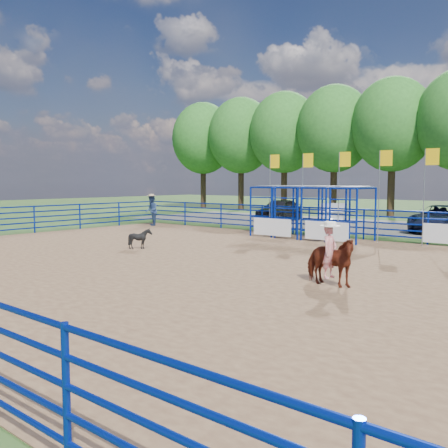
{
  "coord_description": "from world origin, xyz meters",
  "views": [
    {
      "loc": [
        10.16,
        -12.59,
        2.85
      ],
      "look_at": [
        -1.23,
        1.0,
        1.3
      ],
      "focal_mm": 40.0,
      "sensor_mm": 36.0,
      "label": 1
    }
  ],
  "objects_px": {
    "calf": "(140,239)",
    "car_c": "(441,219)",
    "car_a": "(279,210)",
    "horse_and_rider": "(330,255)",
    "car_b": "(334,214)",
    "spectator_cowboy": "(151,210)"
  },
  "relations": [
    {
      "from": "spectator_cowboy",
      "to": "car_a",
      "type": "relative_size",
      "value": 0.42
    },
    {
      "from": "horse_and_rider",
      "to": "car_b",
      "type": "height_order",
      "value": "horse_and_rider"
    },
    {
      "from": "calf",
      "to": "car_c",
      "type": "xyz_separation_m",
      "value": [
        7.36,
        15.23,
        0.29
      ]
    },
    {
      "from": "spectator_cowboy",
      "to": "car_a",
      "type": "bearing_deg",
      "value": 63.38
    },
    {
      "from": "horse_and_rider",
      "to": "car_a",
      "type": "relative_size",
      "value": 0.53
    },
    {
      "from": "car_b",
      "to": "calf",
      "type": "bearing_deg",
      "value": 64.52
    },
    {
      "from": "spectator_cowboy",
      "to": "car_b",
      "type": "xyz_separation_m",
      "value": [
        8.42,
        8.0,
        -0.28
      ]
    },
    {
      "from": "calf",
      "to": "car_c",
      "type": "relative_size",
      "value": 0.16
    },
    {
      "from": "car_c",
      "to": "car_a",
      "type": "bearing_deg",
      "value": 175.07
    },
    {
      "from": "car_c",
      "to": "horse_and_rider",
      "type": "bearing_deg",
      "value": -85.18
    },
    {
      "from": "horse_and_rider",
      "to": "car_b",
      "type": "distance_m",
      "value": 19.13
    },
    {
      "from": "spectator_cowboy",
      "to": "car_a",
      "type": "height_order",
      "value": "spectator_cowboy"
    },
    {
      "from": "horse_and_rider",
      "to": "calf",
      "type": "height_order",
      "value": "horse_and_rider"
    },
    {
      "from": "car_a",
      "to": "car_c",
      "type": "relative_size",
      "value": 0.87
    },
    {
      "from": "car_a",
      "to": "car_c",
      "type": "bearing_deg",
      "value": -9.52
    },
    {
      "from": "spectator_cowboy",
      "to": "car_b",
      "type": "height_order",
      "value": "spectator_cowboy"
    },
    {
      "from": "car_a",
      "to": "car_c",
      "type": "distance_m",
      "value": 10.95
    },
    {
      "from": "horse_and_rider",
      "to": "car_c",
      "type": "bearing_deg",
      "value": 97.2
    },
    {
      "from": "calf",
      "to": "spectator_cowboy",
      "type": "bearing_deg",
      "value": 50.25
    },
    {
      "from": "horse_and_rider",
      "to": "spectator_cowboy",
      "type": "relative_size",
      "value": 1.24
    },
    {
      "from": "car_a",
      "to": "car_b",
      "type": "relative_size",
      "value": 1.08
    },
    {
      "from": "car_b",
      "to": "car_c",
      "type": "bearing_deg",
      "value": 154.8
    }
  ]
}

